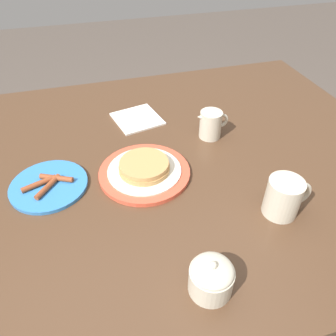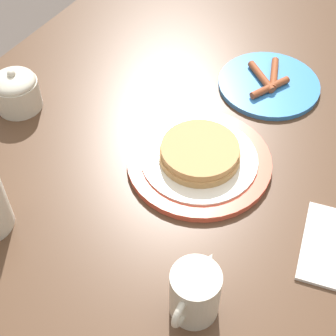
{
  "view_description": "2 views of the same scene",
  "coord_description": "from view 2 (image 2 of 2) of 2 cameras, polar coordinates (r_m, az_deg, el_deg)",
  "views": [
    {
      "loc": [
        -0.16,
        -0.71,
        1.32
      ],
      "look_at": [
        0.03,
        -0.08,
        0.77
      ],
      "focal_mm": 35.0,
      "sensor_mm": 36.0,
      "label": 1
    },
    {
      "loc": [
        0.49,
        0.2,
        1.4
      ],
      "look_at": [
        0.03,
        -0.08,
        0.77
      ],
      "focal_mm": 55.0,
      "sensor_mm": 36.0,
      "label": 2
    }
  ],
  "objects": [
    {
      "name": "dining_table",
      "position": [
        0.92,
        4.99,
        -6.04
      ],
      "size": [
        1.49,
        1.09,
        0.74
      ],
      "color": "#4C3321",
      "rests_on": "ground_plane"
    },
    {
      "name": "pancake_plate",
      "position": [
        0.87,
        3.5,
        1.13
      ],
      "size": [
        0.24,
        0.24,
        0.04
      ],
      "color": "#DB5138",
      "rests_on": "dining_table"
    },
    {
      "name": "side_plate_bacon",
      "position": [
        1.04,
        11.1,
        9.14
      ],
      "size": [
        0.2,
        0.2,
        0.02
      ],
      "color": "#337AC6",
      "rests_on": "dining_table"
    },
    {
      "name": "creamer_pitcher",
      "position": [
        0.69,
        3.02,
        -13.56
      ],
      "size": [
        0.11,
        0.07,
        0.09
      ],
      "color": "beige",
      "rests_on": "dining_table"
    },
    {
      "name": "sugar_bowl",
      "position": [
        0.99,
        -16.5,
        8.27
      ],
      "size": [
        0.08,
        0.08,
        0.08
      ],
      "color": "beige",
      "rests_on": "dining_table"
    }
  ]
}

